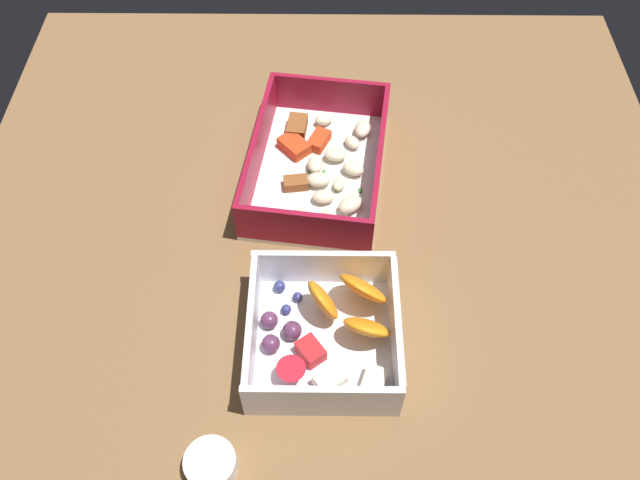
# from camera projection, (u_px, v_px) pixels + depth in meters

# --- Properties ---
(table_surface) EXTENTS (0.80, 0.80, 0.02)m
(table_surface) POSITION_uv_depth(u_px,v_px,m) (323.00, 244.00, 0.70)
(table_surface) COLOR brown
(table_surface) RESTS_ON ground
(pasta_container) EXTENTS (0.23, 0.17, 0.06)m
(pasta_container) POSITION_uv_depth(u_px,v_px,m) (318.00, 164.00, 0.73)
(pasta_container) COLOR white
(pasta_container) RESTS_ON table_surface
(fruit_bowl) EXTENTS (0.15, 0.14, 0.06)m
(fruit_bowl) POSITION_uv_depth(u_px,v_px,m) (327.00, 331.00, 0.60)
(fruit_bowl) COLOR white
(fruit_bowl) RESTS_ON table_surface
(paper_cup_liner) EXTENTS (0.04, 0.04, 0.02)m
(paper_cup_liner) POSITION_uv_depth(u_px,v_px,m) (210.00, 464.00, 0.54)
(paper_cup_liner) COLOR white
(paper_cup_liner) RESTS_ON table_surface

